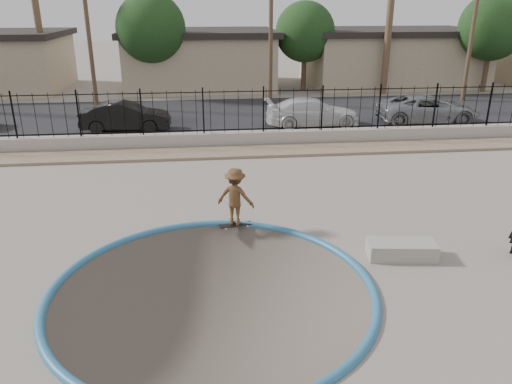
{
  "coord_description": "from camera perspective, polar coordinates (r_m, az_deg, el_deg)",
  "views": [
    {
      "loc": [
        -0.1,
        -10.19,
        5.77
      ],
      "look_at": [
        1.26,
        2.0,
        1.06
      ],
      "focal_mm": 35.0,
      "sensor_mm": 36.0,
      "label": 1
    }
  ],
  "objects": [
    {
      "name": "ground",
      "position": [
        23.23,
        -5.85,
        3.69
      ],
      "size": [
        120.0,
        120.0,
        2.2
      ],
      "primitive_type": "cube",
      "color": "gray",
      "rests_on": "ground"
    },
    {
      "name": "street_tree_right",
      "position": [
        37.46,
        25.43,
        16.67
      ],
      "size": [
        4.32,
        4.32,
        6.36
      ],
      "color": "#473323",
      "rests_on": "ground"
    },
    {
      "name": "concrete_ledge",
      "position": [
        12.52,
        16.3,
        -6.33
      ],
      "size": [
        1.68,
        0.9,
        0.4
      ],
      "primitive_type": "cube",
      "rotation": [
        0.0,
        0.0,
        -0.13
      ],
      "color": "gray",
      "rests_on": "ground"
    },
    {
      "name": "retaining_wall",
      "position": [
        21.21,
        -5.92,
        5.94
      ],
      "size": [
        42.0,
        0.45,
        0.6
      ],
      "primitive_type": "cube",
      "color": "#9D938A",
      "rests_on": "ground"
    },
    {
      "name": "coping_ring",
      "position": [
        10.85,
        -4.97,
        -11.21
      ],
      "size": [
        7.04,
        7.04,
        0.2
      ],
      "primitive_type": "torus",
      "color": "teal",
      "rests_on": "ground"
    },
    {
      "name": "skateboard",
      "position": [
        13.64,
        -2.32,
        -3.76
      ],
      "size": [
        0.93,
        0.39,
        0.08
      ],
      "rotation": [
        0.0,
        0.0,
        0.19
      ],
      "color": "black",
      "rests_on": "ground"
    },
    {
      "name": "house_center",
      "position": [
        36.89,
        -6.4,
        14.97
      ],
      "size": [
        10.6,
        8.6,
        3.9
      ],
      "color": "tan",
      "rests_on": "ground"
    },
    {
      "name": "car_d",
      "position": [
        26.62,
        19.0,
        8.95
      ],
      "size": [
        5.09,
        2.55,
        1.38
      ],
      "primitive_type": "imported",
      "rotation": [
        0.0,
        0.0,
        1.52
      ],
      "color": "gray",
      "rests_on": "street"
    },
    {
      "name": "skater",
      "position": [
        13.35,
        -2.37,
        -0.93
      ],
      "size": [
        1.17,
        0.94,
        1.58
      ],
      "primitive_type": "imported",
      "rotation": [
        0.0,
        0.0,
        2.74
      ],
      "color": "brown",
      "rests_on": "ground"
    },
    {
      "name": "bowl_pit",
      "position": [
        10.85,
        -4.97,
        -11.21
      ],
      "size": [
        6.84,
        6.84,
        1.8
      ],
      "primitive_type": null,
      "color": "#484037",
      "rests_on": "ground"
    },
    {
      "name": "car_b",
      "position": [
        24.38,
        -14.67,
        8.35
      ],
      "size": [
        4.14,
        1.57,
        1.35
      ],
      "primitive_type": "imported",
      "rotation": [
        0.0,
        0.0,
        1.54
      ],
      "color": "black",
      "rests_on": "street"
    },
    {
      "name": "street_tree_left",
      "position": [
        33.35,
        -11.93,
        17.86
      ],
      "size": [
        4.32,
        4.32,
        6.36
      ],
      "color": "#473323",
      "rests_on": "ground"
    },
    {
      "name": "street_tree_mid",
      "position": [
        34.97,
        5.62,
        17.74
      ],
      "size": [
        3.96,
        3.96,
        5.83
      ],
      "color": "#473323",
      "rests_on": "ground"
    },
    {
      "name": "utility_pole_right",
      "position": [
        33.35,
        23.65,
        17.52
      ],
      "size": [
        1.7,
        0.24,
        9.0
      ],
      "color": "#473323",
      "rests_on": "ground"
    },
    {
      "name": "utility_pole_mid",
      "position": [
        29.49,
        1.72,
        19.41
      ],
      "size": [
        1.7,
        0.24,
        9.5
      ],
      "color": "#473323",
      "rests_on": "ground"
    },
    {
      "name": "rock_strip",
      "position": [
        20.22,
        -5.85,
        4.47
      ],
      "size": [
        42.0,
        1.6,
        0.11
      ],
      "primitive_type": "cube",
      "color": "#9C8366",
      "rests_on": "ground"
    },
    {
      "name": "car_c",
      "position": [
        24.73,
        6.49,
        9.04
      ],
      "size": [
        4.62,
        1.93,
        1.33
      ],
      "primitive_type": "imported",
      "rotation": [
        0.0,
        0.0,
        1.58
      ],
      "color": "silver",
      "rests_on": "street"
    },
    {
      "name": "house_east",
      "position": [
        39.49,
        15.09,
        14.79
      ],
      "size": [
        12.6,
        8.6,
        3.9
      ],
      "color": "tan",
      "rests_on": "ground"
    },
    {
      "name": "fence",
      "position": [
        20.93,
        -6.04,
        9.11
      ],
      "size": [
        40.0,
        0.04,
        1.8
      ],
      "color": "black",
      "rests_on": "retaining_wall"
    },
    {
      "name": "utility_pole_left",
      "position": [
        29.8,
        -18.73,
        17.91
      ],
      "size": [
        1.7,
        0.24,
        9.0
      ],
      "color": "#473323",
      "rests_on": "ground"
    },
    {
      "name": "street",
      "position": [
        27.79,
        -6.1,
        8.94
      ],
      "size": [
        90.0,
        8.0,
        0.04
      ],
      "primitive_type": "cube",
      "color": "black",
      "rests_on": "ground"
    }
  ]
}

